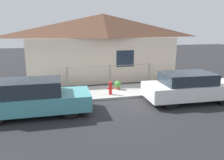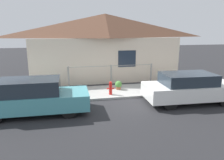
{
  "view_description": "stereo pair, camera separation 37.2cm",
  "coord_description": "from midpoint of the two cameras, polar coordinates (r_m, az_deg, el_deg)",
  "views": [
    {
      "loc": [
        -2.76,
        -9.67,
        3.37
      ],
      "look_at": [
        -0.34,
        0.3,
        0.9
      ],
      "focal_mm": 35.0,
      "sensor_mm": 36.0,
      "label": 1
    },
    {
      "loc": [
        -2.4,
        -9.75,
        3.37
      ],
      "look_at": [
        -0.34,
        0.3,
        0.9
      ],
      "focal_mm": 35.0,
      "sensor_mm": 36.0,
      "label": 2
    }
  ],
  "objects": [
    {
      "name": "car_right",
      "position": [
        10.63,
        18.56,
        -1.76
      ],
      "size": [
        4.24,
        1.86,
        1.37
      ],
      "rotation": [
        0.0,
        0.0,
        -0.03
      ],
      "color": "white",
      "rests_on": "ground_plane"
    },
    {
      "name": "potted_plant_near_hydrant",
      "position": [
        11.81,
        0.59,
        -1.26
      ],
      "size": [
        0.37,
        0.37,
        0.47
      ],
      "color": "#9E5638",
      "rests_on": "sidewalk"
    },
    {
      "name": "car_left",
      "position": [
        9.13,
        -20.76,
        -4.38
      ],
      "size": [
        4.24,
        1.67,
        1.42
      ],
      "rotation": [
        0.0,
        0.0,
        -0.01
      ],
      "color": "teal",
      "rests_on": "ground_plane"
    },
    {
      "name": "house",
      "position": [
        13.98,
        -3.09,
        13.22
      ],
      "size": [
        9.58,
        2.23,
        4.21
      ],
      "color": "beige",
      "rests_on": "ground_plane"
    },
    {
      "name": "fence",
      "position": [
        12.43,
        -1.36,
        1.46
      ],
      "size": [
        4.9,
        0.1,
        1.21
      ],
      "color": "gray",
      "rests_on": "sidewalk"
    },
    {
      "name": "sidewalk",
      "position": [
        11.65,
        -0.28,
        -3.0
      ],
      "size": [
        24.0,
        2.32,
        0.1
      ],
      "color": "#9E9E99",
      "rests_on": "ground_plane"
    },
    {
      "name": "fire_hydrant",
      "position": [
        10.87,
        -1.4,
        -2.02
      ],
      "size": [
        0.37,
        0.16,
        0.67
      ],
      "color": "red",
      "rests_on": "sidewalk"
    },
    {
      "name": "ground_plane",
      "position": [
        10.6,
        1.18,
        -5.01
      ],
      "size": [
        60.0,
        60.0,
        0.0
      ],
      "primitive_type": "plane",
      "color": "#262628"
    }
  ]
}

